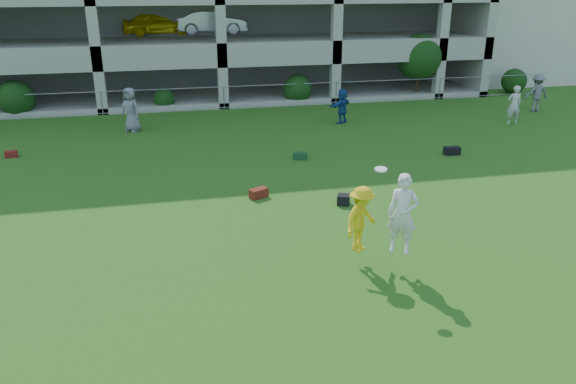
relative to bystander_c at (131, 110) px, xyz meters
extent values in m
plane|color=#235114|center=(4.46, -15.43, -0.96)|extent=(100.00, 100.00, 0.00)
imported|color=slate|center=(0.00, 0.00, 0.00)|extent=(1.11, 1.08, 1.93)
imported|color=navy|center=(9.46, -0.57, -0.16)|extent=(1.46, 1.31, 1.61)
imported|color=silver|center=(17.13, -2.42, -0.08)|extent=(0.70, 0.51, 1.77)
imported|color=slate|center=(19.78, -0.29, -0.02)|extent=(1.24, 0.75, 1.88)
cube|color=#55110E|center=(4.08, -9.10, -0.82)|extent=(0.63, 0.52, 0.28)
cube|color=black|center=(6.45, -10.21, -0.81)|extent=(0.46, 0.46, 0.30)
cube|color=black|center=(12.06, -6.28, -0.81)|extent=(0.61, 0.33, 0.30)
cube|color=#5E1014|center=(-4.33, -2.97, -0.84)|extent=(0.49, 0.36, 0.24)
cube|color=#153C18|center=(6.26, -5.58, -0.84)|extent=(0.57, 0.46, 0.25)
imported|color=yellow|center=(5.68, -13.83, 0.17)|extent=(1.18, 1.08, 1.59)
imported|color=silver|center=(6.46, -14.33, 0.44)|extent=(0.81, 0.75, 1.86)
cylinder|color=white|center=(5.90, -14.29, 1.52)|extent=(0.27, 0.27, 0.07)
cube|color=#9E998C|center=(4.46, 10.57, -0.81)|extent=(30.00, 14.00, 0.30)
cube|color=#9E998C|center=(4.46, 10.57, 2.19)|extent=(30.00, 14.00, 0.30)
cube|color=#9E998C|center=(4.46, 3.72, 1.59)|extent=(30.00, 0.30, 0.90)
imported|color=yellow|center=(1.40, 8.57, 3.00)|extent=(4.04, 2.05, 1.32)
imported|color=silver|center=(4.48, 8.57, 3.00)|extent=(4.06, 1.56, 1.32)
cylinder|color=gray|center=(-1.54, 3.57, -0.36)|extent=(0.06, 0.06, 1.20)
cylinder|color=gray|center=(4.46, 3.57, -0.36)|extent=(0.06, 0.06, 1.20)
cylinder|color=gray|center=(10.46, 3.57, -0.36)|extent=(0.06, 0.06, 1.20)
cylinder|color=gray|center=(16.46, 3.57, -0.36)|extent=(0.06, 0.06, 1.20)
cylinder|color=gray|center=(22.46, 3.57, -0.36)|extent=(0.06, 0.06, 1.20)
cylinder|color=gray|center=(4.46, 3.57, 0.19)|extent=(36.00, 0.04, 0.04)
cylinder|color=gray|center=(4.46, 3.57, -0.88)|extent=(36.00, 0.04, 0.04)
sphere|color=#163D11|center=(-5.54, 4.17, -0.08)|extent=(1.76, 1.76, 1.76)
sphere|color=#163D11|center=(1.46, 4.17, -0.41)|extent=(1.10, 1.10, 1.10)
sphere|color=#163D11|center=(8.46, 4.17, -0.19)|extent=(1.54, 1.54, 1.54)
cylinder|color=#382314|center=(15.46, 4.37, 0.02)|extent=(0.16, 0.16, 1.96)
sphere|color=#163D11|center=(15.46, 4.37, 1.28)|extent=(2.52, 2.52, 2.52)
sphere|color=#163D11|center=(21.46, 4.17, -0.25)|extent=(1.43, 1.43, 1.43)
camera|label=1|loc=(1.47, -25.01, 5.36)|focal=35.00mm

